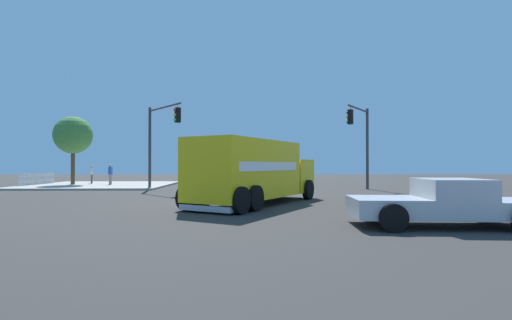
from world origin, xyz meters
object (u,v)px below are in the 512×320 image
Objects in this scene: traffic_light_secondary at (159,133)px; pedestrian_crossing at (92,173)px; pedestrian_near_corner at (110,173)px; pickup_silver at (444,201)px; shade_tree_near at (73,135)px; delivery_truck at (255,171)px; traffic_light_primary at (362,135)px.

pedestrian_crossing is (-7.05, -7.46, -2.95)m from traffic_light_secondary.
pedestrian_crossing is at bearing -127.15° from pedestrian_near_corner.
pedestrian_near_corner is at bearing -140.67° from pickup_silver.
pickup_silver is 3.20× the size of pedestrian_near_corner.
pickup_silver is at bearing 37.40° from traffic_light_secondary.
traffic_light_secondary reaches higher than pickup_silver.
shade_tree_near is at bearing -123.29° from traffic_light_secondary.
delivery_truck is 18.68m from pedestrian_near_corner.
traffic_light_primary is at bearing 89.86° from traffic_light_secondary.
delivery_truck is 21.39m from pedestrian_crossing.
traffic_light_primary is at bearing 140.04° from delivery_truck.
shade_tree_near reaches higher than pedestrian_crossing.
pickup_silver is 0.94× the size of shade_tree_near.
pedestrian_crossing is at bearing 149.08° from shade_tree_near.
traffic_light_secondary is 1.08× the size of pickup_silver.
traffic_light_secondary is 19.69m from pickup_silver.
pedestrian_near_corner is at bearing 87.49° from shade_tree_near.
delivery_truck is 21.06m from shade_tree_near.
shade_tree_near is at bearing -134.78° from delivery_truck.
traffic_light_secondary reaches higher than delivery_truck.
shade_tree_near is (-0.14, -3.14, 3.13)m from pedestrian_near_corner.
traffic_light_primary is 22.89m from pedestrian_crossing.
traffic_light_secondary is 10.68m from pedestrian_crossing.
traffic_light_secondary is 3.68× the size of pedestrian_crossing.
delivery_truck is at bearing 45.22° from shade_tree_near.
pedestrian_near_corner is 0.29× the size of shade_tree_near.
traffic_light_primary is 3.74× the size of pedestrian_crossing.
traffic_light_secondary reaches higher than pedestrian_crossing.
traffic_light_primary reaches higher than shade_tree_near.
delivery_truck is 5.34× the size of pedestrian_crossing.
delivery_truck reaches higher than pickup_silver.
pickup_silver is at bearing 40.72° from delivery_truck.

